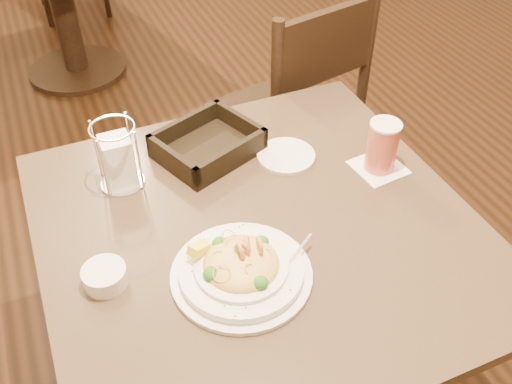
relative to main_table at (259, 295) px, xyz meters
name	(u,v)px	position (x,y,z in m)	size (l,w,h in m)	color
main_table	(259,295)	(0.00, 0.00, 0.00)	(0.90, 0.90, 0.74)	black
dining_chair_near	(294,112)	(0.43, 0.68, -0.01)	(0.50, 0.50, 0.93)	black
pasta_bowl	(241,268)	(-0.09, -0.11, 0.26)	(0.30, 0.27, 0.09)	white
drink_glass	(382,147)	(0.34, 0.07, 0.30)	(0.12, 0.12, 0.13)	white
bread_basket	(208,146)	(-0.02, 0.28, 0.26)	(0.28, 0.25, 0.06)	black
napkin_caddy	(118,160)	(-0.23, 0.25, 0.30)	(0.10, 0.10, 0.16)	silver
side_plate	(286,156)	(0.15, 0.19, 0.24)	(0.14, 0.14, 0.01)	white
butter_ramekin	(105,276)	(-0.33, -0.02, 0.25)	(0.08, 0.08, 0.04)	white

